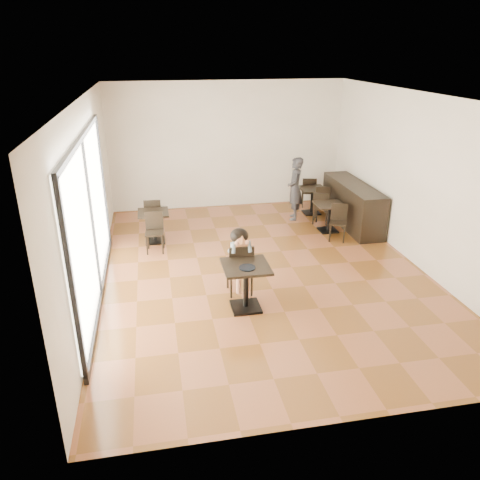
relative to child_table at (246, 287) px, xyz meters
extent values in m
cube|color=brown|center=(0.59, 1.32, -0.39)|extent=(6.00, 8.00, 0.01)
cube|color=silver|center=(0.59, 1.32, 2.81)|extent=(6.00, 8.00, 0.01)
cube|color=white|center=(0.59, 5.32, 1.21)|extent=(6.00, 0.01, 3.20)
cube|color=white|center=(0.59, -2.68, 1.21)|extent=(6.00, 0.01, 3.20)
cube|color=white|center=(-2.41, 1.32, 1.21)|extent=(0.01, 8.00, 3.20)
cube|color=white|center=(3.59, 1.32, 1.21)|extent=(0.01, 8.00, 3.20)
cube|color=white|center=(-2.38, 0.82, 1.01)|extent=(0.04, 4.50, 2.60)
cylinder|color=black|center=(0.00, -0.10, 0.39)|extent=(0.26, 0.26, 0.02)
imported|color=#353439|center=(2.02, 3.98, 0.38)|extent=(0.50, 0.63, 1.53)
cube|color=black|center=(3.24, 3.32, 0.11)|extent=(0.60, 2.40, 1.00)
camera|label=1|loc=(-1.33, -6.50, 3.58)|focal=35.00mm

